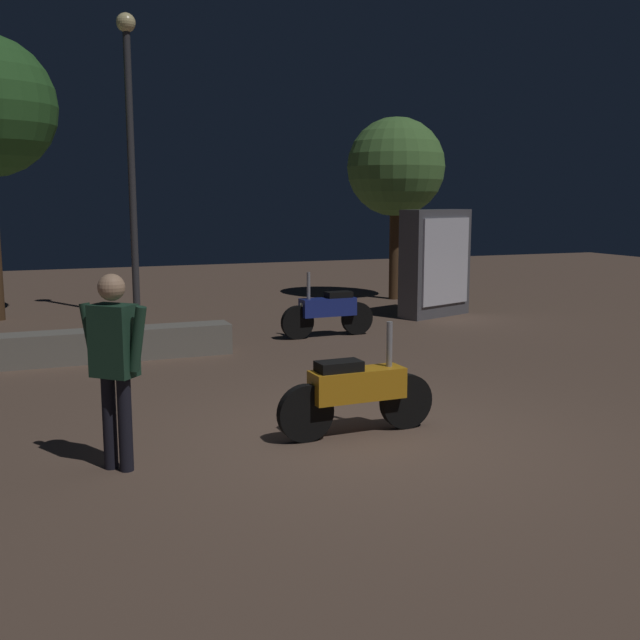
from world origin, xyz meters
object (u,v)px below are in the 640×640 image
motorcycle_orange_foreground (357,391)px  kiosk_billboard (436,263)px  person_rider_beside (114,354)px  motorcycle_blue_parked_left (328,311)px  streetlamp_near (130,131)px

motorcycle_orange_foreground → kiosk_billboard: kiosk_billboard is taller
person_rider_beside → kiosk_billboard: size_ratio=0.81×
motorcycle_orange_foreground → motorcycle_blue_parked_left: size_ratio=1.00×
kiosk_billboard → streetlamp_near: bearing=-40.9°
motorcycle_orange_foreground → kiosk_billboard: bearing=52.7°
motorcycle_blue_parked_left → streetlamp_near: streetlamp_near is taller
streetlamp_near → motorcycle_orange_foreground: bearing=-83.8°
motorcycle_blue_parked_left → kiosk_billboard: size_ratio=0.79×
kiosk_billboard → motorcycle_orange_foreground: bearing=34.0°
motorcycle_blue_parked_left → person_rider_beside: (-4.07, -5.23, 0.57)m
streetlamp_near → kiosk_billboard: (5.54, -2.06, -2.52)m
motorcycle_orange_foreground → streetlamp_near: size_ratio=0.29×
motorcycle_blue_parked_left → kiosk_billboard: bearing=-156.2°
motorcycle_blue_parked_left → streetlamp_near: bearing=-53.9°
kiosk_billboard → person_rider_beside: bearing=23.2°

